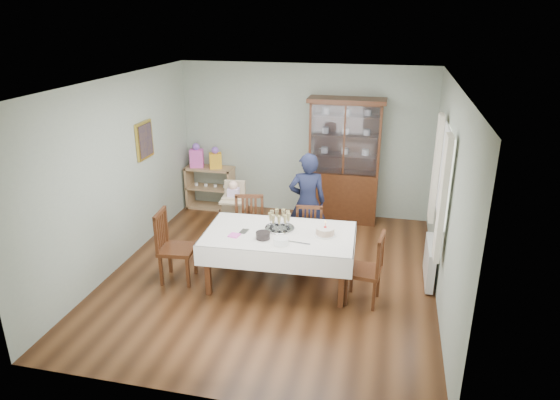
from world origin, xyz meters
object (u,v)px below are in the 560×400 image
(china_cabinet, at_px, (344,159))
(birthday_cake, at_px, (325,231))
(chair_far_left, at_px, (249,243))
(chair_far_right, at_px, (308,250))
(gift_bag_pink, at_px, (197,156))
(high_chair, at_px, (234,217))
(dining_table, at_px, (279,258))
(gift_bag_orange, at_px, (215,159))
(sideboard, at_px, (210,188))
(woman, at_px, (307,202))
(chair_end_right, at_px, (364,282))
(champagne_tray, at_px, (280,224))
(chair_end_left, at_px, (177,260))

(china_cabinet, xyz_separation_m, birthday_cake, (0.01, -2.39, -0.31))
(chair_far_left, bearing_deg, chair_far_right, -11.41)
(chair_far_left, bearing_deg, gift_bag_pink, 117.42)
(china_cabinet, distance_m, high_chair, 2.17)
(china_cabinet, height_order, chair_far_right, china_cabinet)
(dining_table, xyz_separation_m, birthday_cake, (0.60, 0.07, 0.43))
(gift_bag_pink, height_order, gift_bag_orange, gift_bag_pink)
(sideboard, bearing_deg, gift_bag_orange, -8.39)
(chair_far_left, bearing_deg, high_chair, 112.03)
(china_cabinet, bearing_deg, woman, -107.67)
(chair_end_right, distance_m, gift_bag_pink, 4.31)
(chair_far_right, xyz_separation_m, champagne_tray, (-0.33, -0.42, 0.57))
(chair_far_right, relative_size, gift_bag_pink, 1.98)
(china_cabinet, height_order, chair_end_left, china_cabinet)
(birthday_cake, bearing_deg, chair_far_left, 158.30)
(sideboard, distance_m, chair_end_right, 4.09)
(sideboard, bearing_deg, chair_far_right, -41.22)
(chair_far_right, height_order, gift_bag_pink, gift_bag_pink)
(sideboard, relative_size, woman, 0.58)
(chair_end_right, relative_size, champagne_tray, 2.35)
(chair_far_right, bearing_deg, sideboard, 132.07)
(china_cabinet, relative_size, gift_bag_pink, 4.81)
(china_cabinet, distance_m, gift_bag_pink, 2.74)
(birthday_cake, distance_m, gift_bag_orange, 3.38)
(chair_far_left, relative_size, chair_end_left, 0.97)
(sideboard, relative_size, chair_far_right, 1.00)
(gift_bag_orange, bearing_deg, dining_table, -54.28)
(chair_far_right, bearing_deg, champagne_tray, -134.66)
(sideboard, xyz_separation_m, chair_end_right, (3.07, -2.69, -0.12))
(chair_far_left, relative_size, champagne_tray, 2.44)
(china_cabinet, xyz_separation_m, chair_far_left, (-1.18, -1.92, -0.83))
(dining_table, distance_m, high_chair, 1.59)
(high_chair, relative_size, gift_bag_pink, 2.25)
(china_cabinet, distance_m, chair_end_left, 3.44)
(birthday_cake, xyz_separation_m, gift_bag_pink, (-2.74, 2.39, 0.19))
(dining_table, bearing_deg, sideboard, 127.52)
(chair_end_left, bearing_deg, high_chair, -21.03)
(chair_end_left, relative_size, chair_end_right, 1.06)
(china_cabinet, xyz_separation_m, chair_end_right, (0.57, -2.67, -0.84))
(chair_far_right, bearing_deg, gift_bag_orange, 130.57)
(dining_table, height_order, chair_end_right, chair_end_right)
(china_cabinet, relative_size, high_chair, 2.14)
(birthday_cake, bearing_deg, chair_end_right, -26.39)
(woman, relative_size, high_chair, 1.54)
(chair_far_left, distance_m, chair_end_right, 1.91)
(dining_table, bearing_deg, chair_far_left, 137.12)
(woman, height_order, birthday_cake, woman)
(high_chair, height_order, gift_bag_orange, gift_bag_orange)
(sideboard, distance_m, champagne_tray, 3.05)
(chair_end_left, distance_m, chair_end_right, 2.57)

